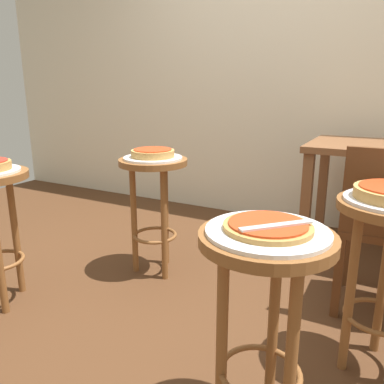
% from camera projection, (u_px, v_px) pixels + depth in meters
% --- Properties ---
extents(ground_plane, '(6.00, 6.00, 0.00)m').
position_uv_depth(ground_plane, '(184.00, 306.00, 2.03)').
color(ground_plane, '#4C2D19').
extents(back_wall, '(6.00, 0.10, 3.00)m').
position_uv_depth(back_wall, '(287.00, 34.00, 3.04)').
color(back_wall, beige).
rests_on(back_wall, ground_plane).
extents(stool_foreground, '(0.40, 0.40, 0.70)m').
position_uv_depth(stool_foreground, '(264.00, 290.00, 1.16)').
color(stool_foreground, brown).
rests_on(stool_foreground, ground_plane).
extents(serving_plate_foreground, '(0.36, 0.36, 0.01)m').
position_uv_depth(serving_plate_foreground, '(268.00, 232.00, 1.11)').
color(serving_plate_foreground, silver).
rests_on(serving_plate_foreground, stool_foreground).
extents(pizza_foreground, '(0.26, 0.26, 0.02)m').
position_uv_depth(pizza_foreground, '(268.00, 226.00, 1.10)').
color(pizza_foreground, '#B78442').
rests_on(pizza_foreground, serving_plate_foreground).
extents(stool_rear, '(0.40, 0.40, 0.70)m').
position_uv_depth(stool_rear, '(154.00, 189.00, 2.29)').
color(stool_rear, brown).
rests_on(stool_rear, ground_plane).
extents(serving_plate_rear, '(0.34, 0.34, 0.01)m').
position_uv_depth(serving_plate_rear, '(153.00, 158.00, 2.24)').
color(serving_plate_rear, silver).
rests_on(serving_plate_rear, stool_rear).
extents(pizza_rear, '(0.25, 0.25, 0.05)m').
position_uv_depth(pizza_rear, '(153.00, 153.00, 2.23)').
color(pizza_rear, tan).
rests_on(pizza_rear, serving_plate_rear).
extents(dining_table, '(0.90, 0.65, 0.76)m').
position_uv_depth(dining_table, '(384.00, 167.00, 2.42)').
color(dining_table, brown).
rests_on(dining_table, ground_plane).
extents(pizza_server_knife, '(0.17, 0.18, 0.01)m').
position_uv_depth(pizza_server_knife, '(276.00, 225.00, 1.07)').
color(pizza_server_knife, silver).
rests_on(pizza_server_knife, pizza_foreground).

